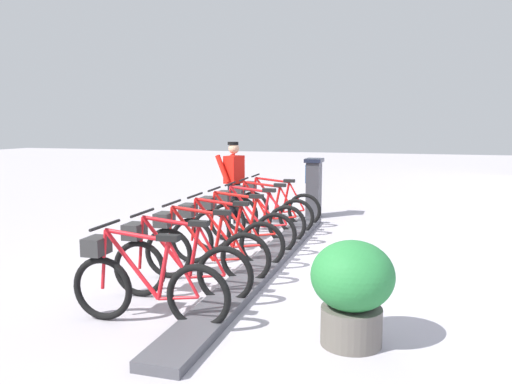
{
  "coord_description": "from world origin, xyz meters",
  "views": [
    {
      "loc": [
        -1.87,
        6.85,
        2.0
      ],
      "look_at": [
        0.5,
        -1.11,
        0.9
      ],
      "focal_mm": 35.61,
      "sensor_mm": 36.0,
      "label": 1
    }
  ],
  "objects": [
    {
      "name": "bike_docked_5",
      "position": [
        0.62,
        0.96,
        0.43
      ],
      "size": [
        1.72,
        0.54,
        1.02
      ],
      "color": "black",
      "rests_on": "ground"
    },
    {
      "name": "bike_docked_4",
      "position": [
        0.62,
        0.2,
        0.43
      ],
      "size": [
        1.72,
        0.54,
        1.02
      ],
      "color": "black",
      "rests_on": "ground"
    },
    {
      "name": "ground_plane",
      "position": [
        0.0,
        0.0,
        0.0
      ],
      "size": [
        60.0,
        60.0,
        0.0
      ],
      "primitive_type": "plane",
      "color": "#A6A1A8"
    },
    {
      "name": "bike_docked_0",
      "position": [
        0.62,
        -2.82,
        0.43
      ],
      "size": [
        1.72,
        0.54,
        1.02
      ],
      "color": "black",
      "rests_on": "ground"
    },
    {
      "name": "bike_docked_3",
      "position": [
        0.62,
        -0.55,
        0.43
      ],
      "size": [
        1.72,
        0.54,
        1.02
      ],
      "color": "black",
      "rests_on": "ground"
    },
    {
      "name": "dock_rail_base",
      "position": [
        0.0,
        0.0,
        0.05
      ],
      "size": [
        0.44,
        6.84,
        0.1
      ],
      "primitive_type": "cube",
      "color": "#47474C",
      "rests_on": "ground"
    },
    {
      "name": "worker_near_rack",
      "position": [
        1.5,
        -2.88,
        0.91
      ],
      "size": [
        0.57,
        0.69,
        1.66
      ],
      "color": "white",
      "rests_on": "ground"
    },
    {
      "name": "bike_docked_7",
      "position": [
        0.62,
        2.47,
        0.43
      ],
      "size": [
        1.72,
        0.54,
        1.02
      ],
      "color": "black",
      "rests_on": "ground"
    },
    {
      "name": "payment_kiosk",
      "position": [
        0.05,
        -4.02,
        0.67
      ],
      "size": [
        0.36,
        0.52,
        1.28
      ],
      "color": "#38383D",
      "rests_on": "ground"
    },
    {
      "name": "bike_docked_1",
      "position": [
        0.62,
        -2.06,
        0.43
      ],
      "size": [
        1.72,
        0.54,
        1.02
      ],
      "color": "black",
      "rests_on": "ground"
    },
    {
      "name": "bike_docked_6",
      "position": [
        0.62,
        1.71,
        0.43
      ],
      "size": [
        1.72,
        0.54,
        1.02
      ],
      "color": "black",
      "rests_on": "ground"
    },
    {
      "name": "planter_bush",
      "position": [
        -1.44,
        2.35,
        0.54
      ],
      "size": [
        0.76,
        0.76,
        0.97
      ],
      "color": "#59544C",
      "rests_on": "ground"
    },
    {
      "name": "bike_docked_2",
      "position": [
        0.62,
        -1.31,
        0.43
      ],
      "size": [
        1.72,
        0.54,
        1.02
      ],
      "color": "black",
      "rests_on": "ground"
    }
  ]
}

